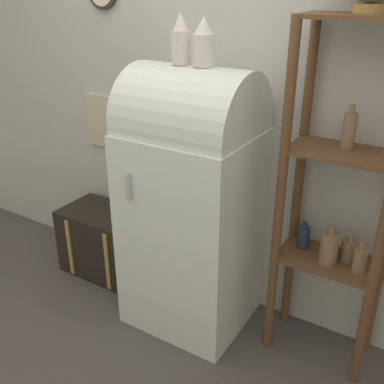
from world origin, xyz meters
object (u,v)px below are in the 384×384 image
suitcase_trunk (107,242)px  vase_left (181,40)px  refrigerator (192,199)px  vase_center (204,43)px

suitcase_trunk → vase_left: vase_left is taller
refrigerator → vase_left: (-0.07, -0.00, 0.88)m
suitcase_trunk → vase_center: 1.68m
vase_left → vase_center: bearing=3.9°
suitcase_trunk → vase_left: (0.71, -0.08, 1.45)m
suitcase_trunk → refrigerator: bearing=-5.8°
suitcase_trunk → vase_center: (0.84, -0.07, 1.45)m
vase_left → vase_center: size_ratio=1.06×
vase_left → vase_center: 0.13m
suitcase_trunk → vase_left: bearing=-6.5°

